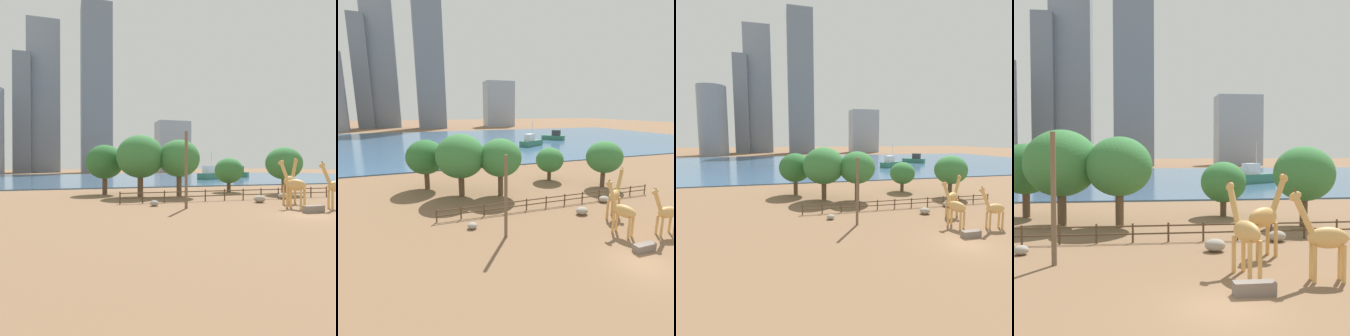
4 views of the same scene
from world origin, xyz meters
TOP-DOWN VIEW (x-y plane):
  - ground_plane at (0.00, 80.00)m, footprint 400.00×400.00m
  - harbor_water at (0.00, 77.00)m, footprint 180.00×86.00m
  - giraffe_tall at (5.35, 2.80)m, footprint 2.92×1.00m
  - giraffe_companion at (1.92, 4.20)m, footprint 1.48×3.01m
  - giraffe_young at (3.99, 7.41)m, footprint 3.15×2.26m
  - utility_pole at (-7.69, 6.99)m, footprint 0.28×0.28m
  - boulder_near_fence at (-10.05, 9.51)m, footprint 0.88×0.76m
  - boulder_by_pole at (6.05, 11.30)m, footprint 1.25×0.97m
  - boulder_small at (1.40, 9.02)m, footprint 1.26×1.03m
  - feeding_trough at (1.56, 1.27)m, footprint 1.80×0.60m
  - enclosure_fence at (-0.00, 12.00)m, footprint 26.12×0.14m
  - tree_left_large at (-9.29, 19.14)m, footprint 6.02×6.02m
  - tree_center_broad at (10.13, 16.62)m, footprint 4.89×4.89m
  - tree_right_tall at (4.73, 22.19)m, footprint 4.18×4.18m
  - tree_left_small at (-4.60, 17.76)m, footprint 5.24×5.24m
  - tree_right_small at (-13.21, 23.67)m, footprint 5.12×5.12m
  - boat_ferry at (32.36, 69.40)m, footprint 7.73×7.28m
  - boat_sailboat at (17.87, 57.27)m, footprint 8.40×6.72m
  - skyline_tower_needle at (-3.32, 148.49)m, footprint 14.98×13.66m
  - skyline_tower_glass at (-39.04, 160.29)m, footprint 8.40×10.67m
  - skyline_block_left at (38.71, 152.22)m, footprint 17.89×11.57m
  - skyline_block_right at (-29.18, 166.14)m, footprint 16.62×12.28m

SIDE VIEW (x-z plane):
  - ground_plane at x=0.00m, z-range 0.00..0.00m
  - harbor_water at x=0.00m, z-range 0.00..0.20m
  - boulder_near_fence at x=-10.05m, z-range 0.00..0.57m
  - feeding_trough at x=1.56m, z-range 0.00..0.60m
  - boulder_by_pole at x=6.05m, z-range 0.00..0.73m
  - boulder_small at x=1.40m, z-range 0.00..0.77m
  - enclosure_fence at x=0.00m, z-range 0.11..1.41m
  - boat_ferry at x=32.36m, z-range -0.35..3.09m
  - boat_sailboat at x=17.87m, z-range -2.22..5.05m
  - giraffe_tall at x=5.35m, z-range -0.13..4.25m
  - giraffe_companion at x=1.92m, z-range -0.15..4.50m
  - giraffe_young at x=3.99m, z-range -0.13..4.78m
  - tree_right_tall at x=4.73m, z-range 0.63..5.68m
  - utility_pole at x=-7.69m, z-range 0.00..7.10m
  - tree_center_broad at x=10.13m, z-range 0.99..7.43m
  - tree_right_small at x=-13.21m, z-range 1.03..7.76m
  - tree_left_small at x=-4.60m, z-range 1.21..8.41m
  - tree_left_large at x=-9.29m, z-range 1.15..8.94m
  - skyline_block_left at x=38.71m, z-range 0.00..28.03m
  - skyline_tower_glass at x=-39.04m, z-range 0.00..60.48m
  - skyline_block_right at x=-29.18m, z-range 0.00..80.43m
  - skyline_tower_needle at x=-3.32m, z-range 0.00..84.73m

